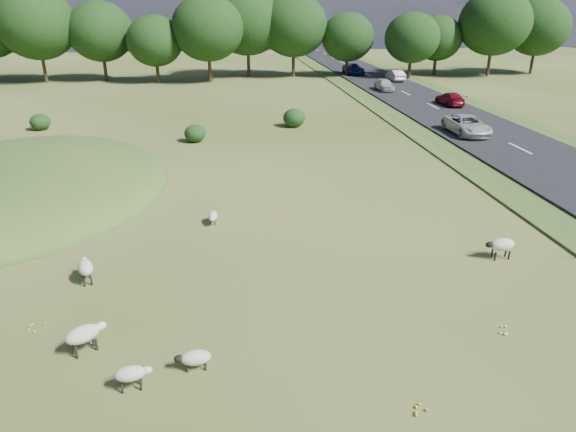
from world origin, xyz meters
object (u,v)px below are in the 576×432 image
object	(u,v)px
sheep_5	(84,334)
car_4	(450,99)
sheep_0	(85,267)
car_3	(336,51)
car_7	(467,125)
sheep_4	(501,245)
sheep_3	(195,358)
sheep_1	(131,374)
car_6	(396,75)
sheep_6	(213,216)
car_1	(385,85)
car_5	(353,69)

from	to	relation	value
sheep_5	car_4	world-z (taller)	car_4
sheep_0	car_3	xyz separation A→B (m)	(27.92, 84.98, 0.34)
sheep_0	car_7	distance (m)	31.10
sheep_4	sheep_3	bearing A→B (deg)	22.48
sheep_1	car_6	xyz separation A→B (m)	(25.33, 54.77, 0.42)
sheep_6	car_1	world-z (taller)	car_1
car_1	car_3	bearing A→B (deg)	85.05
car_3	car_5	xyz separation A→B (m)	(-3.80, -29.09, -0.00)
sheep_4	car_3	size ratio (longest dim) A/B	0.26
car_4	car_6	xyz separation A→B (m)	(0.00, 17.13, 0.06)
sheep_5	sheep_6	bearing A→B (deg)	34.51
car_5	car_7	xyz separation A→B (m)	(0.00, -36.26, 0.00)
sheep_4	car_4	bearing A→B (deg)	-111.53
sheep_3	car_3	size ratio (longest dim) A/B	0.22
sheep_6	car_4	bearing A→B (deg)	141.50
car_1	car_7	size ratio (longest dim) A/B	0.78
car_5	sheep_1	bearing A→B (deg)	-109.12
sheep_0	car_1	xyz separation A→B (m)	(24.12, 41.07, 0.31)
car_4	car_5	bearing A→B (deg)	-81.16
sheep_3	car_3	xyz separation A→B (m)	(23.68, 90.54, 0.57)
sheep_5	sheep_1	bearing A→B (deg)	-82.19
sheep_5	car_5	xyz separation A→B (m)	(23.16, 60.24, 0.32)
sheep_3	sheep_4	size ratio (longest dim) A/B	0.85
sheep_0	sheep_3	distance (m)	6.99
car_3	car_5	size ratio (longest dim) A/B	0.96
sheep_6	car_4	world-z (taller)	car_4
sheep_1	car_3	distance (m)	94.62
sheep_6	car_5	distance (m)	54.52
sheep_3	sheep_5	bearing A→B (deg)	-23.26
car_6	sheep_4	bearing A→B (deg)	76.67
sheep_6	car_7	size ratio (longest dim) A/B	0.21
car_4	car_7	size ratio (longest dim) A/B	0.83
sheep_3	sheep_4	world-z (taller)	sheep_4
sheep_1	car_6	bearing A→B (deg)	58.34
sheep_3	car_5	bearing A→B (deg)	-110.90
car_1	car_4	distance (m)	10.34
sheep_5	car_4	xyz separation A→B (m)	(26.96, 35.80, 0.23)
sheep_0	sheep_1	bearing A→B (deg)	-174.60
sheep_5	sheep_3	bearing A→B (deg)	-54.12
car_1	sheep_3	bearing A→B (deg)	-113.09
sheep_3	car_1	world-z (taller)	car_1
sheep_0	sheep_4	world-z (taller)	sheep_4
sheep_3	car_1	size ratio (longest dim) A/B	0.27
sheep_0	car_1	bearing A→B (deg)	-47.75
sheep_0	sheep_1	distance (m)	6.71
sheep_1	sheep_5	world-z (taller)	sheep_5
car_7	sheep_6	bearing A→B (deg)	-143.01
sheep_4	car_7	world-z (taller)	car_7
sheep_1	sheep_3	xyz separation A→B (m)	(1.65, 0.63, -0.13)
sheep_1	sheep_0	bearing A→B (deg)	105.87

